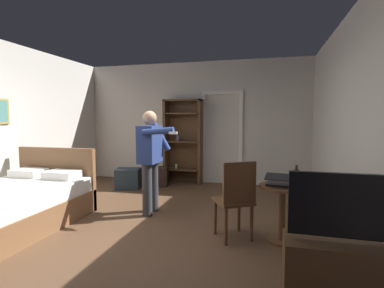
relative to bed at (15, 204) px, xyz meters
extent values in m
plane|color=brown|center=(1.72, 0.18, -0.30)|extent=(7.06, 7.06, 0.00)
cube|color=beige|center=(1.72, 3.45, 1.10)|extent=(5.48, 0.12, 2.81)
cube|color=beige|center=(4.40, 0.18, 1.10)|extent=(0.12, 6.66, 2.81)
cube|color=white|center=(1.97, 3.37, 0.72)|extent=(0.08, 0.08, 2.05)
cube|color=white|center=(2.82, 3.37, 0.72)|extent=(0.08, 0.08, 2.05)
cube|color=white|center=(2.40, 3.37, 1.79)|extent=(0.93, 0.08, 0.08)
cube|color=brown|center=(0.00, -0.08, -0.13)|extent=(1.44, 1.92, 0.35)
cube|color=white|center=(0.00, -0.08, 0.16)|extent=(1.38, 1.86, 0.22)
cube|color=brown|center=(0.00, 0.84, 0.21)|extent=(1.44, 0.08, 1.02)
cube|color=white|center=(-0.32, 0.58, 0.33)|extent=(0.50, 0.34, 0.12)
cube|color=white|center=(0.32, 0.58, 0.33)|extent=(0.50, 0.34, 0.12)
cube|color=#4C331E|center=(1.10, 3.19, 0.67)|extent=(0.06, 0.32, 1.94)
cube|color=#4C331E|center=(1.93, 3.19, 0.67)|extent=(0.06, 0.32, 1.94)
cube|color=#4C331E|center=(1.51, 3.19, 1.62)|extent=(0.88, 0.32, 0.04)
cube|color=#4C331E|center=(1.51, 3.34, 0.67)|extent=(0.88, 0.02, 1.94)
cube|color=#4C331E|center=(1.51, 3.19, 0.02)|extent=(0.82, 0.32, 0.03)
cylinder|color=#93C36D|center=(1.35, 3.19, 0.08)|extent=(0.06, 0.06, 0.10)
cube|color=#4C331E|center=(1.51, 3.19, 0.67)|extent=(0.82, 0.32, 0.03)
cylinder|color=#5D506D|center=(1.39, 3.19, 0.74)|extent=(0.07, 0.07, 0.12)
cube|color=#4C331E|center=(1.51, 3.19, 1.31)|extent=(0.82, 0.32, 0.03)
cube|color=#4C331E|center=(4.04, -0.65, -0.06)|extent=(0.96, 0.40, 0.48)
cube|color=black|center=(4.04, -0.67, 0.50)|extent=(0.91, 0.05, 0.53)
cube|color=#643957|center=(4.04, -0.64, 0.50)|extent=(0.85, 0.01, 0.47)
cylinder|color=brown|center=(3.59, 0.38, 0.03)|extent=(0.08, 0.08, 0.67)
cylinder|color=brown|center=(3.59, 0.38, -0.29)|extent=(0.34, 0.34, 0.03)
cylinder|color=brown|center=(3.59, 0.38, 0.38)|extent=(0.56, 0.56, 0.03)
cube|color=black|center=(3.56, 0.38, 0.41)|extent=(0.35, 0.27, 0.02)
cube|color=black|center=(3.55, 0.26, 0.52)|extent=(0.35, 0.24, 0.06)
cube|color=navy|center=(3.55, 0.26, 0.52)|extent=(0.31, 0.21, 0.04)
cylinder|color=#31261C|center=(3.73, 0.30, 0.50)|extent=(0.06, 0.06, 0.21)
cylinder|color=#31261C|center=(3.73, 0.30, 0.63)|extent=(0.03, 0.03, 0.05)
cylinder|color=brown|center=(3.06, 0.59, -0.08)|extent=(0.04, 0.04, 0.45)
cylinder|color=brown|center=(2.77, 0.41, -0.08)|extent=(0.04, 0.04, 0.45)
cylinder|color=brown|center=(3.24, 0.30, -0.08)|extent=(0.04, 0.04, 0.45)
cylinder|color=brown|center=(2.95, 0.12, -0.08)|extent=(0.04, 0.04, 0.45)
cube|color=brown|center=(3.00, 0.35, 0.17)|extent=(0.58, 0.58, 0.04)
cube|color=brown|center=(3.09, 0.21, 0.44)|extent=(0.38, 0.26, 0.50)
cylinder|color=#333338|center=(1.63, 1.09, 0.10)|extent=(0.15, 0.15, 0.81)
cylinder|color=#333338|center=(1.63, 0.84, 0.10)|extent=(0.15, 0.15, 0.81)
cube|color=navy|center=(1.63, 0.96, 0.80)|extent=(0.26, 0.45, 0.58)
sphere|color=tan|center=(1.63, 0.96, 1.21)|extent=(0.22, 0.22, 0.22)
cylinder|color=navy|center=(1.73, 1.21, 0.90)|extent=(0.32, 0.09, 0.47)
cylinder|color=navy|center=(1.87, 0.71, 1.01)|extent=(0.48, 0.09, 0.13)
cube|color=white|center=(2.11, 0.68, 0.99)|extent=(0.12, 0.04, 0.04)
cube|color=black|center=(0.96, 2.78, -0.10)|extent=(0.66, 0.50, 0.41)
cube|color=#1E2D38|center=(0.52, 2.36, -0.09)|extent=(0.57, 0.49, 0.43)
camera|label=1|loc=(3.40, -3.18, 1.19)|focal=26.88mm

